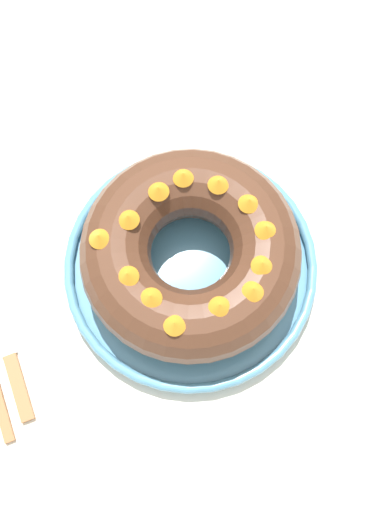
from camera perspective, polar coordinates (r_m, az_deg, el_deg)
name	(u,v)px	position (r m, az deg, el deg)	size (l,w,h in m)	color
ground_plane	(181,361)	(1.52, -1.04, -9.98)	(8.00, 8.00, 0.00)	brown
dining_table	(173,293)	(0.85, -1.85, -3.52)	(1.44, 1.13, 0.77)	silver
serving_dish	(192,269)	(0.75, 0.00, -1.28)	(0.32, 0.32, 0.03)	#518EB2
bundt_cake	(192,256)	(0.70, 0.00, 0.02)	(0.26, 0.26, 0.10)	#4C2D1E
cake_knife	(11,358)	(0.77, -16.89, -9.27)	(0.02, 0.18, 0.01)	#936038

